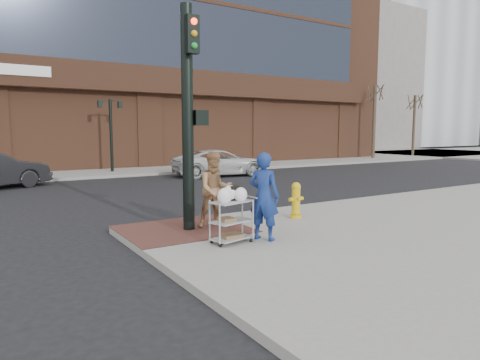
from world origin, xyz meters
TOP-DOWN VIEW (x-y plane):
  - ground at (0.00, 0.00)m, footprint 220.00×220.00m
  - sidewalk_far at (12.50, 32.00)m, footprint 65.00×36.00m
  - brick_curb_ramp at (-0.60, 0.90)m, footprint 2.80×2.40m
  - filler_block at (40.00, 38.00)m, footprint 14.00×20.00m
  - bare_tree_a at (24.00, 16.50)m, footprint 1.80×1.80m
  - bare_tree_b at (30.00, 17.00)m, footprint 1.80×1.80m
  - lamp_post at (2.00, 16.00)m, footprint 1.32×0.22m
  - traffic_signal_pole at (-0.48, 0.77)m, footprint 0.61×0.51m
  - woman_blue at (0.42, -0.87)m, footprint 0.70×0.79m
  - pedestrian_tan at (0.15, 0.72)m, footprint 0.98×0.83m
  - minivan_white at (6.64, 11.97)m, footprint 5.29×2.84m
  - utility_cart at (-0.28, -0.72)m, footprint 0.92×0.65m
  - fire_hydrant at (2.45, 0.54)m, footprint 0.44×0.31m

SIDE VIEW (x-z plane):
  - ground at x=0.00m, z-range 0.00..0.00m
  - sidewalk_far at x=12.50m, z-range 0.00..0.15m
  - brick_curb_ramp at x=-0.60m, z-range 0.15..0.16m
  - fire_hydrant at x=2.45m, z-range 0.16..1.09m
  - utility_cart at x=-0.28m, z-range 0.10..1.25m
  - minivan_white at x=6.64m, z-range 0.00..1.41m
  - pedestrian_tan at x=0.15m, z-range 0.15..1.92m
  - woman_blue at x=0.42m, z-range 0.15..1.98m
  - lamp_post at x=2.00m, z-range 0.62..4.62m
  - traffic_signal_pole at x=-0.48m, z-range 0.33..5.33m
  - bare_tree_b at x=30.00m, z-range 2.44..9.14m
  - bare_tree_a at x=24.00m, z-range 2.67..9.87m
  - filler_block at x=40.00m, z-range 0.00..18.00m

